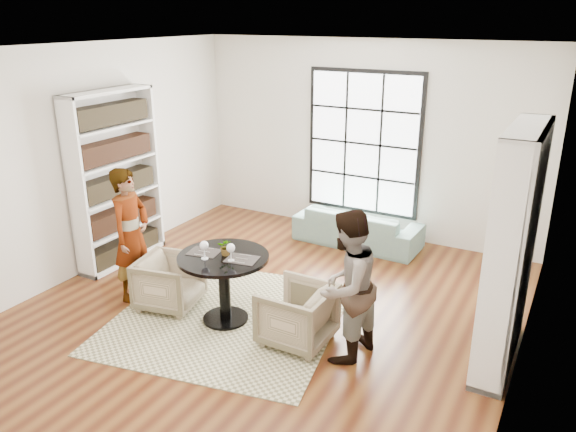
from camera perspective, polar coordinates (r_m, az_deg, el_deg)
The scene contains 16 objects.
ground at distance 6.77m, azimuth -2.14°, elevation -9.60°, with size 6.00×6.00×0.00m, color brown.
room_shell at distance 6.70m, azimuth 0.07°, elevation 1.83°, with size 6.00×6.01×6.00m.
rug at distance 6.67m, azimuth -6.14°, elevation -10.19°, with size 2.49×2.49×0.01m, color beige.
pedestal_table at distance 6.35m, azimuth -6.53°, elevation -5.88°, with size 1.02×1.02×0.81m.
sofa at distance 8.60m, azimuth 7.09°, elevation -1.07°, with size 1.90×0.74×0.55m, color slate.
armchair_left at distance 6.88m, azimuth -11.92°, elevation -6.60°, with size 0.68×0.70×0.63m, color tan.
armchair_right at distance 6.04m, azimuth 0.90°, elevation -9.98°, with size 0.70×0.72×0.65m, color tan.
person_left at distance 7.02m, azimuth -15.66°, elevation -1.82°, with size 0.60×0.40×1.65m, color gray.
person_right at distance 5.62m, azimuth 5.95°, elevation -7.14°, with size 0.77×0.60×1.58m, color gray.
placemat_left at distance 6.37m, azimuth -8.51°, elevation -3.64°, with size 0.34×0.26×0.01m, color black.
placemat_right at distance 6.14m, azimuth -4.70°, elevation -4.40°, with size 0.34×0.26×0.01m, color black.
cutlery_left at distance 6.36m, azimuth -8.51°, elevation -3.59°, with size 0.14×0.22×0.01m, color silver, non-canonical shape.
cutlery_right at distance 6.14m, azimuth -4.70°, elevation -4.34°, with size 0.14×0.22×0.01m, color silver, non-canonical shape.
wine_glass_left at distance 6.14m, azimuth -8.52°, elevation -3.04°, with size 0.10×0.10×0.21m.
wine_glass_right at distance 6.06m, azimuth -5.84°, elevation -3.30°, with size 0.09×0.09×0.21m.
flower_centerpiece at distance 6.23m, azimuth -6.30°, elevation -3.13°, with size 0.18×0.15×0.20m, color gray.
Camera 1 is at (3.03, -5.06, 3.34)m, focal length 35.00 mm.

